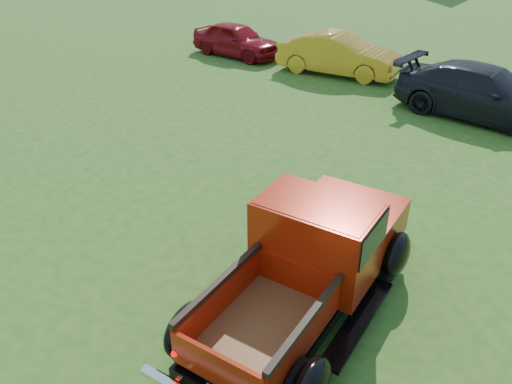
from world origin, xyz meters
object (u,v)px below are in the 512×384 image
(show_car_red, at_px, (236,40))
(show_car_grey, at_px, (485,93))
(pickup_truck, at_px, (315,256))
(show_car_yellow, at_px, (339,54))

(show_car_red, xyz_separation_m, show_car_grey, (9.20, -2.33, 0.07))
(pickup_truck, distance_m, show_car_red, 13.90)
(show_car_yellow, xyz_separation_m, show_car_grey, (4.91, -1.95, 0.01))
(show_car_red, relative_size, show_car_grey, 0.76)
(show_car_yellow, height_order, show_car_grey, show_car_grey)
(pickup_truck, bearing_deg, show_car_red, 128.99)
(pickup_truck, height_order, show_car_yellow, pickup_truck)
(pickup_truck, bearing_deg, show_car_yellow, 112.57)
(pickup_truck, xyz_separation_m, show_car_yellow, (-3.81, 10.91, -0.11))
(show_car_yellow, distance_m, show_car_grey, 5.29)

